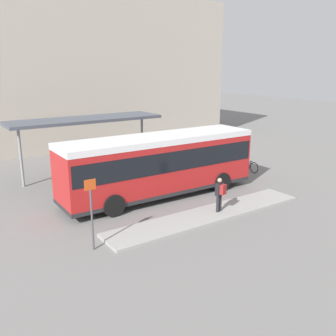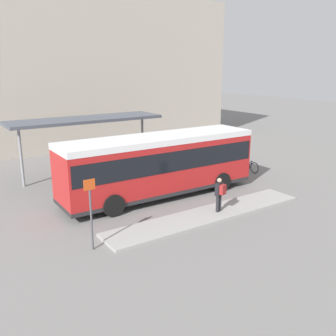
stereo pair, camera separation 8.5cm
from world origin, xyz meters
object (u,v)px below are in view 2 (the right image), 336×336
at_px(city_bus, 160,162).
at_px(platform_sign, 91,211).
at_px(pedestrian_waiting, 220,193).
at_px(bicycle_black, 242,164).
at_px(bicycle_red, 235,162).
at_px(bicycle_blue, 249,166).

bearing_deg(city_bus, platform_sign, -145.00).
xyz_separation_m(pedestrian_waiting, bicycle_black, (6.70, 5.22, -0.73)).
relative_size(city_bus, bicycle_red, 6.37).
bearing_deg(bicycle_black, city_bus, -74.79).
bearing_deg(bicycle_blue, bicycle_red, 3.17).
xyz_separation_m(city_bus, bicycle_black, (7.63, 1.48, -1.58)).
bearing_deg(bicycle_blue, pedestrian_waiting, 127.17).
distance_m(bicycle_black, platform_sign, 14.15).
relative_size(bicycle_blue, bicycle_red, 1.03).
distance_m(bicycle_blue, bicycle_black, 0.67).
relative_size(city_bus, bicycle_black, 6.92).
bearing_deg(platform_sign, city_bus, 34.40).
bearing_deg(bicycle_blue, platform_sign, 112.07).
height_order(bicycle_black, bicycle_red, bicycle_red).
bearing_deg(bicycle_blue, city_bus, 98.96).
distance_m(city_bus, bicycle_red, 8.05).
distance_m(city_bus, bicycle_black, 7.93).
height_order(pedestrian_waiting, bicycle_black, pedestrian_waiting).
height_order(bicycle_blue, bicycle_red, bicycle_blue).
bearing_deg(bicycle_red, pedestrian_waiting, 141.46).
height_order(pedestrian_waiting, bicycle_blue, pedestrian_waiting).
height_order(city_bus, pedestrian_waiting, city_bus).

